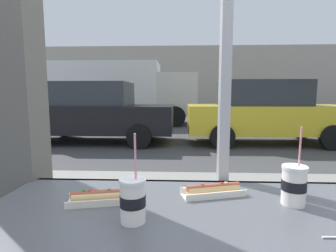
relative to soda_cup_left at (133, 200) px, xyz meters
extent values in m
plane|color=#424244|center=(0.38, 8.40, -1.05)|extent=(60.00, 60.00, 0.00)
cube|color=gray|center=(0.38, 2.00, -1.00)|extent=(16.00, 2.80, 0.10)
cube|color=#35373A|center=(0.38, 0.43, -0.09)|extent=(1.94, 0.02, 0.02)
cube|color=#56544F|center=(-0.77, 0.48, 0.40)|extent=(0.40, 0.20, 2.90)
cube|color=#9E9EA3|center=(0.38, 0.48, 0.67)|extent=(0.05, 0.08, 1.50)
cube|color=#A89E8E|center=(0.38, 23.42, 1.81)|extent=(28.00, 1.20, 5.72)
cylinder|color=white|center=(0.00, 0.00, -0.01)|extent=(0.09, 0.09, 0.14)
cylinder|color=black|center=(0.00, 0.00, 0.00)|extent=(0.09, 0.09, 0.04)
cylinder|color=black|center=(0.00, 0.00, 0.06)|extent=(0.08, 0.08, 0.01)
cylinder|color=white|center=(0.00, 0.00, 0.07)|extent=(0.09, 0.09, 0.01)
cylinder|color=pink|center=(0.01, -0.01, 0.13)|extent=(0.01, 0.03, 0.20)
cylinder|color=white|center=(0.61, 0.17, -0.01)|extent=(0.09, 0.09, 0.14)
cylinder|color=black|center=(0.61, 0.17, 0.00)|extent=(0.09, 0.09, 0.04)
cylinder|color=black|center=(0.61, 0.17, 0.06)|extent=(0.08, 0.08, 0.01)
cylinder|color=white|center=(0.61, 0.17, 0.07)|extent=(0.10, 0.10, 0.01)
cylinder|color=pink|center=(0.62, 0.16, 0.14)|extent=(0.02, 0.04, 0.20)
cube|color=beige|center=(-0.16, 0.15, -0.08)|extent=(0.27, 0.14, 0.01)
cube|color=beige|center=(-0.15, 0.11, -0.06)|extent=(0.25, 0.06, 0.03)
cube|color=beige|center=(-0.17, 0.20, -0.06)|extent=(0.25, 0.06, 0.03)
cylinder|color=#DBB77A|center=(-0.16, 0.15, -0.05)|extent=(0.22, 0.08, 0.04)
cylinder|color=#9E4733|center=(-0.16, 0.15, -0.04)|extent=(0.22, 0.07, 0.03)
cube|color=#337A2D|center=(-0.13, 0.16, -0.03)|extent=(0.01, 0.01, 0.01)
cube|color=#337A2D|center=(-0.22, 0.14, -0.03)|extent=(0.01, 0.01, 0.01)
cube|color=#337A2D|center=(-0.23, 0.14, -0.03)|extent=(0.02, 0.01, 0.01)
cube|color=red|center=(-0.20, 0.14, -0.03)|extent=(0.02, 0.01, 0.01)
cube|color=silver|center=(0.30, 0.25, -0.08)|extent=(0.28, 0.15, 0.01)
cube|color=silver|center=(0.32, 0.21, -0.06)|extent=(0.26, 0.08, 0.03)
cube|color=silver|center=(0.29, 0.29, -0.06)|extent=(0.26, 0.08, 0.03)
cylinder|color=tan|center=(0.30, 0.25, -0.05)|extent=(0.23, 0.10, 0.04)
cylinder|color=#9E4733|center=(0.30, 0.25, -0.04)|extent=(0.24, 0.09, 0.03)
cube|color=red|center=(0.26, 0.24, -0.03)|extent=(0.01, 0.01, 0.01)
cube|color=beige|center=(0.36, 0.26, -0.03)|extent=(0.01, 0.01, 0.01)
cube|color=red|center=(0.34, 0.26, -0.03)|extent=(0.01, 0.01, 0.01)
cube|color=black|center=(-2.28, 6.64, -0.35)|extent=(4.48, 1.84, 0.77)
cube|color=#282D33|center=(-2.46, 6.64, 0.37)|extent=(2.33, 1.62, 0.67)
cylinder|color=black|center=(-0.89, 7.56, -0.73)|extent=(0.64, 0.18, 0.64)
cylinder|color=black|center=(-0.89, 5.72, -0.73)|extent=(0.64, 0.18, 0.64)
cylinder|color=black|center=(-3.67, 7.56, -0.73)|extent=(0.64, 0.18, 0.64)
cylinder|color=black|center=(-3.67, 5.72, -0.73)|extent=(0.64, 0.18, 0.64)
cube|color=gold|center=(2.65, 6.64, -0.34)|extent=(4.47, 1.72, 0.78)
cube|color=#282D33|center=(2.45, 6.64, 0.39)|extent=(2.33, 1.51, 0.69)
cylinder|color=black|center=(4.04, 7.50, -0.73)|extent=(0.64, 0.18, 0.64)
cylinder|color=black|center=(4.04, 5.78, -0.73)|extent=(0.64, 0.18, 0.64)
cylinder|color=black|center=(1.26, 7.50, -0.73)|extent=(0.64, 0.18, 0.64)
cylinder|color=black|center=(1.26, 5.78, -0.73)|extent=(0.64, 0.18, 0.64)
cube|color=silver|center=(-3.22, 11.33, 0.60)|extent=(4.79, 2.20, 2.40)
cube|color=beige|center=(-0.02, 11.33, 0.35)|extent=(1.90, 2.10, 1.90)
cylinder|color=black|center=(-0.02, 12.38, -0.60)|extent=(0.90, 0.24, 0.90)
cylinder|color=black|center=(-0.02, 10.28, -0.60)|extent=(0.90, 0.24, 0.90)
cylinder|color=black|center=(-4.06, 12.43, -0.60)|extent=(0.90, 0.24, 0.90)
cylinder|color=black|center=(-4.06, 10.23, -0.60)|extent=(0.90, 0.24, 0.90)
camera|label=1|loc=(0.16, -0.83, 0.35)|focal=27.61mm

